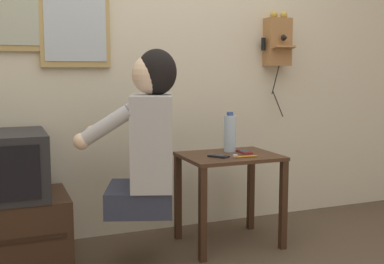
{
  "coord_description": "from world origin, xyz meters",
  "views": [
    {
      "loc": [
        -0.89,
        -1.87,
        1.1
      ],
      "look_at": [
        0.16,
        0.75,
        0.74
      ],
      "focal_mm": 45.0,
      "sensor_mm": 36.0,
      "label": 1
    }
  ],
  "objects": [
    {
      "name": "water_bottle",
      "position": [
        0.48,
        0.91,
        0.7
      ],
      "size": [
        0.08,
        0.08,
        0.26
      ],
      "color": "#ADC6DB",
      "rests_on": "side_table"
    },
    {
      "name": "wall_back",
      "position": [
        0.0,
        1.27,
        1.27
      ],
      "size": [
        6.8,
        0.05,
        2.55
      ],
      "color": "beige",
      "rests_on": "ground_plane"
    },
    {
      "name": "person",
      "position": [
        -0.14,
        0.67,
        0.74
      ],
      "size": [
        0.61,
        0.56,
        0.9
      ],
      "rotation": [
        0.0,
        0.0,
        1.23
      ],
      "color": "#2D3347",
      "rests_on": "ground_plane"
    },
    {
      "name": "framed_picture",
      "position": [
        -0.83,
        1.23,
        1.47
      ],
      "size": [
        0.42,
        0.03,
        0.5
      ],
      "color": "tan"
    },
    {
      "name": "cell_phone_held",
      "position": [
        0.33,
        0.74,
        0.58
      ],
      "size": [
        0.12,
        0.14,
        0.01
      ],
      "rotation": [
        0.0,
        0.0,
        0.59
      ],
      "color": "black",
      "rests_on": "side_table"
    },
    {
      "name": "wall_phone_antique",
      "position": [
        1.0,
        1.19,
        1.31
      ],
      "size": [
        0.22,
        0.18,
        0.76
      ],
      "color": "#9E6B3D"
    },
    {
      "name": "tv_stand",
      "position": [
        -0.93,
        0.96,
        0.2
      ],
      "size": [
        0.75,
        0.49,
        0.4
      ],
      "color": "#382316",
      "rests_on": "ground_plane"
    },
    {
      "name": "toothbrush",
      "position": [
        0.46,
        0.67,
        0.59
      ],
      "size": [
        0.16,
        0.02,
        0.02
      ],
      "rotation": [
        0.0,
        0.0,
        1.52
      ],
      "color": "orange",
      "rests_on": "side_table"
    },
    {
      "name": "cell_phone_spare",
      "position": [
        0.55,
        0.82,
        0.58
      ],
      "size": [
        0.07,
        0.13,
        0.01
      ],
      "rotation": [
        0.0,
        0.0,
        -0.05
      ],
      "color": "maroon",
      "rests_on": "side_table"
    },
    {
      "name": "side_table",
      "position": [
        0.43,
        0.8,
        0.46
      ],
      "size": [
        0.59,
        0.46,
        0.58
      ],
      "color": "#422819",
      "rests_on": "ground_plane"
    },
    {
      "name": "wall_mirror",
      "position": [
        -0.44,
        1.23,
        1.49
      ],
      "size": [
        0.43,
        0.03,
        0.74
      ],
      "color": "tan"
    }
  ]
}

